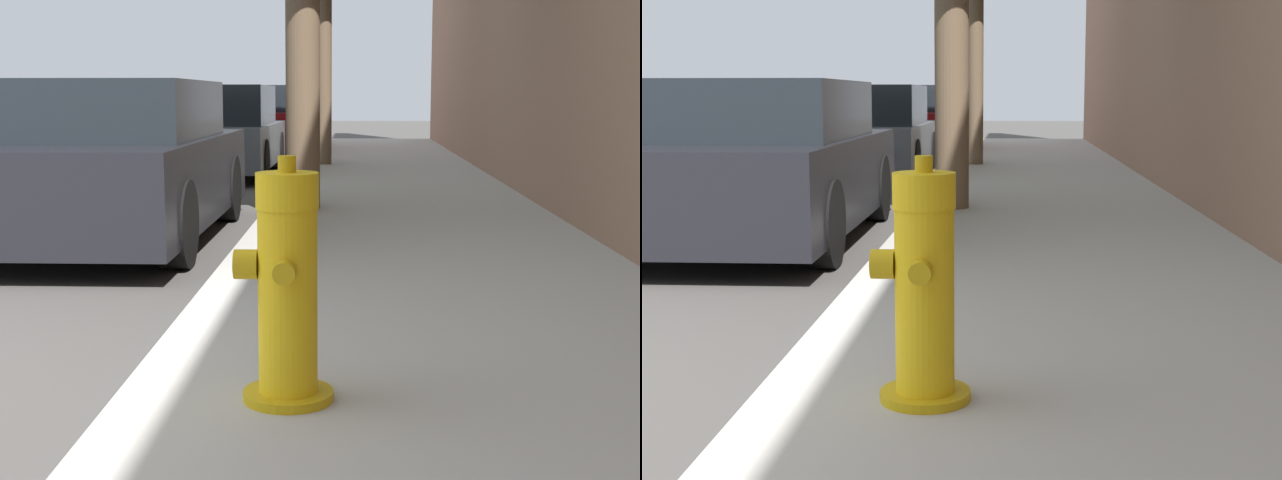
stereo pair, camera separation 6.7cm
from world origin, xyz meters
TOP-DOWN VIEW (x-y plane):
  - sidewalk_slab at (3.09, 0.00)m, footprint 2.76×40.00m
  - fire_hydrant at (2.36, 0.15)m, footprint 0.36×0.36m
  - parked_car_near at (0.57, 4.50)m, footprint 1.70×4.02m
  - parked_car_mid at (0.43, 10.83)m, footprint 1.82×4.09m
  - parked_car_far at (0.55, 16.01)m, footprint 1.69×3.98m

SIDE VIEW (x-z plane):
  - sidewalk_slab at x=3.09m, z-range 0.00..0.13m
  - fire_hydrant at x=2.36m, z-range 0.09..1.00m
  - parked_car_mid at x=0.43m, z-range -0.03..1.36m
  - parked_car_near at x=0.57m, z-range -0.02..1.35m
  - parked_car_far at x=0.55m, z-range -0.02..1.41m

